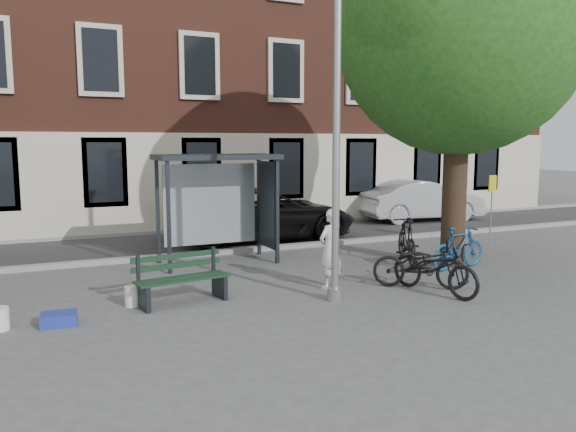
% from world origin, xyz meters
% --- Properties ---
extents(ground, '(90.00, 90.00, 0.00)m').
position_xyz_m(ground, '(0.00, 0.00, 0.00)').
color(ground, '#4C4C4F').
rests_on(ground, ground).
extents(road, '(40.00, 4.00, 0.01)m').
position_xyz_m(road, '(0.00, 7.00, 0.01)').
color(road, '#28282B').
rests_on(road, ground).
extents(curb_near, '(40.00, 0.25, 0.12)m').
position_xyz_m(curb_near, '(0.00, 5.00, 0.06)').
color(curb_near, gray).
rests_on(curb_near, ground).
extents(curb_far, '(40.00, 0.25, 0.12)m').
position_xyz_m(curb_far, '(0.00, 9.00, 0.06)').
color(curb_far, gray).
rests_on(curb_far, ground).
extents(building_row, '(30.00, 8.00, 14.00)m').
position_xyz_m(building_row, '(0.00, 13.00, 7.00)').
color(building_row, brown).
rests_on(building_row, ground).
extents(lamppost, '(0.28, 0.35, 6.11)m').
position_xyz_m(lamppost, '(0.00, 0.00, 2.78)').
color(lamppost, '#9EA0A3').
rests_on(lamppost, ground).
extents(tree_right, '(5.76, 5.60, 8.20)m').
position_xyz_m(tree_right, '(4.01, 1.38, 5.62)').
color(tree_right, black).
rests_on(tree_right, ground).
extents(bus_shelter, '(2.85, 1.45, 2.62)m').
position_xyz_m(bus_shelter, '(-0.61, 4.11, 1.92)').
color(bus_shelter, '#1E2328').
rests_on(bus_shelter, ground).
extents(painter, '(0.68, 0.55, 1.60)m').
position_xyz_m(painter, '(0.36, 0.83, 0.80)').
color(painter, silver).
rests_on(painter, ground).
extents(bench, '(1.77, 0.80, 0.88)m').
position_xyz_m(bench, '(-2.60, 1.02, 0.40)').
color(bench, '#1E2328').
rests_on(bench, ground).
extents(bike_a, '(1.89, 1.64, 0.98)m').
position_xyz_m(bike_a, '(2.00, 0.10, 0.49)').
color(bike_a, black).
rests_on(bike_a, ground).
extents(bike_b, '(1.70, 0.69, 0.99)m').
position_xyz_m(bike_b, '(3.88, 1.13, 0.50)').
color(bike_b, navy).
rests_on(bike_b, ground).
extents(bike_c, '(1.17, 2.07, 1.03)m').
position_xyz_m(bike_c, '(2.00, -0.35, 0.52)').
color(bike_c, black).
rests_on(bike_c, ground).
extents(bike_d, '(1.19, 1.86, 1.08)m').
position_xyz_m(bike_d, '(3.18, 2.17, 0.54)').
color(bike_d, black).
rests_on(bike_d, ground).
extents(car_dark, '(5.68, 2.83, 1.54)m').
position_xyz_m(car_dark, '(1.25, 6.67, 0.77)').
color(car_dark, black).
rests_on(car_dark, ground).
extents(car_silver, '(4.71, 2.07, 1.50)m').
position_xyz_m(car_silver, '(8.12, 8.02, 0.75)').
color(car_silver, '#ACAEB4').
rests_on(car_silver, ground).
extents(blue_crate, '(0.58, 0.44, 0.20)m').
position_xyz_m(blue_crate, '(-4.70, 0.57, 0.10)').
color(blue_crate, navy).
rests_on(blue_crate, ground).
extents(bucket_b, '(0.32, 0.32, 0.36)m').
position_xyz_m(bucket_b, '(-5.55, 0.69, 0.18)').
color(bucket_b, white).
rests_on(bucket_b, ground).
extents(bucket_c, '(0.35, 0.35, 0.36)m').
position_xyz_m(bucket_c, '(-3.46, 1.17, 0.18)').
color(bucket_c, white).
rests_on(bucket_c, ground).
extents(notice_sign, '(0.34, 0.11, 1.99)m').
position_xyz_m(notice_sign, '(6.76, 3.14, 1.45)').
color(notice_sign, '#9EA0A3').
rests_on(notice_sign, ground).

